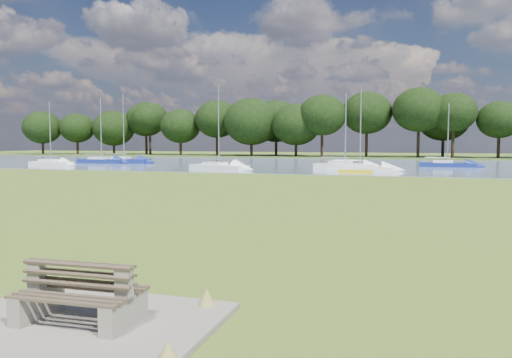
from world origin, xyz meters
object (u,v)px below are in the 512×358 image
(sailboat_6, at_px, (359,167))
(sailboat_8, at_px, (344,164))
(sailboat_5, at_px, (101,159))
(sailboat_0, at_px, (447,163))
(sailboat_7, at_px, (218,165))
(sailboat_4, at_px, (51,162))
(kayak, at_px, (356,171))
(sailboat_1, at_px, (124,159))
(bench_pair, at_px, (80,296))

(sailboat_6, xyz_separation_m, sailboat_8, (-1.77, 2.70, 0.07))
(sailboat_5, bearing_deg, sailboat_0, 3.94)
(sailboat_5, bearing_deg, sailboat_6, -12.45)
(sailboat_0, distance_m, sailboat_7, 25.55)
(sailboat_0, distance_m, sailboat_4, 45.72)
(kayak, distance_m, sailboat_1, 32.93)
(kayak, relative_size, sailboat_8, 0.40)
(kayak, xyz_separation_m, sailboat_0, (8.52, 13.79, 0.28))
(sailboat_5, xyz_separation_m, sailboat_6, (33.82, -7.13, -0.07))
(sailboat_7, height_order, sailboat_8, sailboat_7)
(kayak, xyz_separation_m, sailboat_7, (-13.89, 1.52, 0.29))
(sailboat_0, distance_m, sailboat_8, 12.89)
(sailboat_7, bearing_deg, sailboat_4, -165.16)
(sailboat_7, bearing_deg, sailboat_5, 176.01)
(sailboat_4, relative_size, sailboat_6, 0.92)
(sailboat_6, bearing_deg, sailboat_4, 176.06)
(sailboat_0, bearing_deg, sailboat_8, -141.60)
(kayak, relative_size, sailboat_5, 0.37)
(sailboat_0, height_order, sailboat_8, sailboat_8)
(sailboat_1, relative_size, sailboat_6, 1.10)
(kayak, height_order, sailboat_6, sailboat_6)
(sailboat_6, bearing_deg, kayak, -93.23)
(sailboat_4, bearing_deg, sailboat_7, 1.92)
(bench_pair, xyz_separation_m, kayak, (0.10, 38.95, -0.31))
(kayak, height_order, sailboat_5, sailboat_5)
(sailboat_4, height_order, sailboat_6, sailboat_6)
(sailboat_1, relative_size, sailboat_4, 1.19)
(sailboat_1, xyz_separation_m, sailboat_5, (-2.88, -0.74, -0.03))
(sailboat_1, bearing_deg, kayak, -23.39)
(sailboat_1, xyz_separation_m, sailboat_4, (-5.09, -7.63, -0.08))
(sailboat_8, bearing_deg, sailboat_0, 47.33)
(bench_pair, xyz_separation_m, sailboat_6, (0.08, 42.30, -0.03))
(kayak, distance_m, sailboat_6, 3.36)
(sailboat_6, bearing_deg, sailboat_5, 164.55)
(sailboat_8, bearing_deg, sailboat_7, -149.09)
(sailboat_7, bearing_deg, sailboat_8, 40.69)
(sailboat_0, bearing_deg, sailboat_4, -165.64)
(sailboat_4, xyz_separation_m, sailboat_8, (34.26, 2.46, 0.05))
(sailboat_5, distance_m, sailboat_6, 34.57)
(bench_pair, bearing_deg, sailboat_5, 122.02)
(sailboat_6, distance_m, sailboat_7, 13.99)
(sailboat_4, xyz_separation_m, sailboat_5, (2.21, 6.88, 0.05))
(kayak, bearing_deg, bench_pair, -97.38)
(sailboat_8, bearing_deg, sailboat_4, -165.50)
(sailboat_1, relative_size, sailboat_5, 1.06)
(sailboat_0, relative_size, sailboat_6, 0.86)
(sailboat_1, bearing_deg, bench_pair, -61.87)
(sailboat_6, xyz_separation_m, sailboat_7, (-13.87, -1.82, 0.02))
(sailboat_4, xyz_separation_m, sailboat_7, (22.16, -2.07, 0.00))
(sailboat_0, height_order, sailboat_7, sailboat_7)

